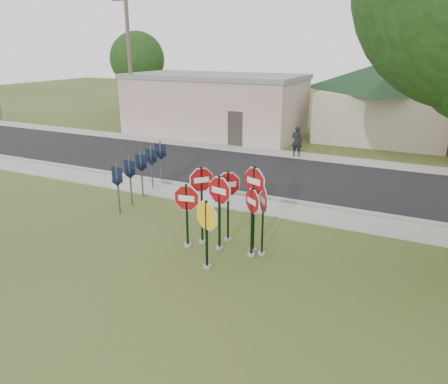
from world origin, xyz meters
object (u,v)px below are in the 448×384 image
at_px(utility_pole_near, 130,63).
at_px(pedestrian, 297,141).
at_px(stop_sign_yellow, 207,226).
at_px(stop_sign_center, 219,202).
at_px(stop_sign_left, 187,207).

distance_m(utility_pole_near, pedestrian, 13.01).
distance_m(stop_sign_yellow, pedestrian, 13.96).
xyz_separation_m(stop_sign_center, stop_sign_left, (-0.98, -0.28, -0.24)).
bearing_deg(stop_sign_yellow, stop_sign_center, 100.75).
bearing_deg(stop_sign_center, utility_pole_near, 135.04).
distance_m(stop_sign_left, pedestrian, 12.88).
relative_size(stop_sign_center, stop_sign_yellow, 1.15).
height_order(stop_sign_yellow, utility_pole_near, utility_pole_near).
bearing_deg(utility_pole_near, stop_sign_yellow, -46.99).
xyz_separation_m(stop_sign_center, pedestrian, (-1.45, 12.58, -0.64)).
bearing_deg(utility_pole_near, pedestrian, -5.34).
height_order(stop_sign_center, pedestrian, stop_sign_center).
height_order(stop_sign_left, utility_pole_near, utility_pole_near).
distance_m(stop_sign_center, utility_pole_near, 19.73).
xyz_separation_m(stop_sign_yellow, pedestrian, (-1.69, 13.85, -0.38)).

